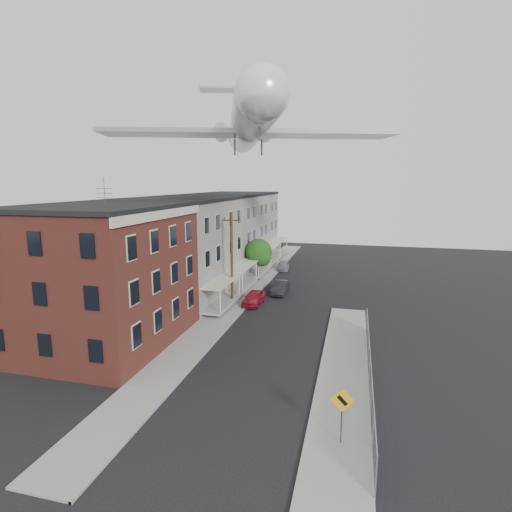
{
  "coord_description": "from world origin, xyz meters",
  "views": [
    {
      "loc": [
        5.85,
        -17.85,
        11.87
      ],
      "look_at": [
        -0.45,
        7.12,
        7.08
      ],
      "focal_mm": 28.0,
      "sensor_mm": 36.0,
      "label": 1
    }
  ],
  "objects": [
    {
      "name": "ground",
      "position": [
        0.0,
        0.0,
        0.0
      ],
      "size": [
        120.0,
        120.0,
        0.0
      ],
      "primitive_type": "plane",
      "color": "black",
      "rests_on": "ground"
    },
    {
      "name": "sidewalk_left",
      "position": [
        -5.5,
        24.0,
        0.06
      ],
      "size": [
        3.0,
        62.0,
        0.12
      ],
      "primitive_type": "cube",
      "color": "gray",
      "rests_on": "ground"
    },
    {
      "name": "sidewalk_right",
      "position": [
        5.5,
        6.0,
        0.06
      ],
      "size": [
        3.0,
        26.0,
        0.12
      ],
      "primitive_type": "cube",
      "color": "gray",
      "rests_on": "ground"
    },
    {
      "name": "curb_left",
      "position": [
        -4.05,
        24.0,
        0.07
      ],
      "size": [
        0.15,
        62.0,
        0.14
      ],
      "primitive_type": "cube",
      "color": "gray",
      "rests_on": "ground"
    },
    {
      "name": "curb_right",
      "position": [
        4.05,
        6.0,
        0.07
      ],
      "size": [
        0.15,
        26.0,
        0.14
      ],
      "primitive_type": "cube",
      "color": "gray",
      "rests_on": "ground"
    },
    {
      "name": "corner_building",
      "position": [
        -12.0,
        7.0,
        5.16
      ],
      "size": [
        10.31,
        12.3,
        12.15
      ],
      "color": "black",
      "rests_on": "ground"
    },
    {
      "name": "row_house_a",
      "position": [
        -11.96,
        16.5,
        5.13
      ],
      "size": [
        11.98,
        7.0,
        10.3
      ],
      "color": "slate",
      "rests_on": "ground"
    },
    {
      "name": "row_house_b",
      "position": [
        -11.96,
        23.5,
        5.13
      ],
      "size": [
        11.98,
        7.0,
        10.3
      ],
      "color": "gray",
      "rests_on": "ground"
    },
    {
      "name": "row_house_c",
      "position": [
        -11.96,
        30.5,
        5.13
      ],
      "size": [
        11.98,
        7.0,
        10.3
      ],
      "color": "slate",
      "rests_on": "ground"
    },
    {
      "name": "row_house_d",
      "position": [
        -11.96,
        37.5,
        5.13
      ],
      "size": [
        11.98,
        7.0,
        10.3
      ],
      "color": "gray",
      "rests_on": "ground"
    },
    {
      "name": "row_house_e",
      "position": [
        -11.96,
        44.5,
        5.13
      ],
      "size": [
        11.98,
        7.0,
        10.3
      ],
      "color": "slate",
      "rests_on": "ground"
    },
    {
      "name": "chainlink_fence",
      "position": [
        7.0,
        5.0,
        1.0
      ],
      "size": [
        0.06,
        18.06,
        1.9
      ],
      "color": "gray",
      "rests_on": "ground"
    },
    {
      "name": "warning_sign",
      "position": [
        5.6,
        -1.03,
        1.88
      ],
      "size": [
        1.1,
        0.11,
        2.8
      ],
      "color": "#515156",
      "rests_on": "ground"
    },
    {
      "name": "utility_pole",
      "position": [
        -5.6,
        18.0,
        4.67
      ],
      "size": [
        1.8,
        0.26,
        9.0
      ],
      "color": "black",
      "rests_on": "ground"
    },
    {
      "name": "street_tree",
      "position": [
        -5.27,
        27.92,
        3.45
      ],
      "size": [
        3.22,
        3.2,
        5.2
      ],
      "color": "black",
      "rests_on": "ground"
    },
    {
      "name": "car_near",
      "position": [
        -3.6,
        18.67,
        0.68
      ],
      "size": [
        1.77,
        4.05,
        1.36
      ],
      "primitive_type": "imported",
      "rotation": [
        0.0,
        0.0,
        -0.04
      ],
      "color": "maroon",
      "rests_on": "ground"
    },
    {
      "name": "car_mid",
      "position": [
        -1.8,
        23.17,
        0.68
      ],
      "size": [
        1.46,
        4.14,
        1.36
      ],
      "primitive_type": "imported",
      "rotation": [
        0.0,
        0.0,
        0.01
      ],
      "color": "black",
      "rests_on": "ground"
    },
    {
      "name": "car_far",
      "position": [
        -3.6,
        34.82,
        0.54
      ],
      "size": [
        1.99,
        3.91,
        1.09
      ],
      "primitive_type": "imported",
      "rotation": [
        0.0,
        0.0,
        0.13
      ],
      "color": "gray",
      "rests_on": "ground"
    },
    {
      "name": "airplane",
      "position": [
        -4.52,
        20.31,
        17.29
      ],
      "size": [
        26.17,
        29.95,
        8.7
      ],
      "color": "white",
      "rests_on": "ground"
    }
  ]
}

